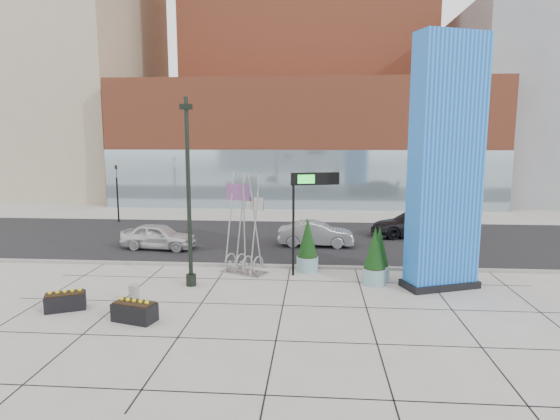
# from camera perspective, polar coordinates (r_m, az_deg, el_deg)

# --- Properties ---
(ground) EXTENTS (160.00, 160.00, 0.00)m
(ground) POSITION_cam_1_polar(r_m,az_deg,el_deg) (18.33, -2.59, -10.37)
(ground) COLOR #9E9991
(ground) RESTS_ON ground
(street_asphalt) EXTENTS (80.00, 12.00, 0.02)m
(street_asphalt) POSITION_cam_1_polar(r_m,az_deg,el_deg) (27.92, -0.10, -3.61)
(street_asphalt) COLOR black
(street_asphalt) RESTS_ON ground
(curb_edge) EXTENTS (80.00, 0.30, 0.12)m
(curb_edge) POSITION_cam_1_polar(r_m,az_deg,el_deg) (22.10, -1.33, -6.83)
(curb_edge) COLOR gray
(curb_edge) RESTS_ON ground
(tower_podium) EXTENTS (34.00, 10.00, 11.00)m
(tower_podium) POSITION_cam_1_polar(r_m,az_deg,el_deg) (44.19, 2.94, 8.14)
(tower_podium) COLOR #AA4D31
(tower_podium) RESTS_ON ground
(tower_glass_front) EXTENTS (34.00, 0.60, 5.00)m
(tower_glass_front) POSITION_cam_1_polar(r_m,az_deg,el_deg) (39.55, 2.73, 3.71)
(tower_glass_front) COLOR #8CA5B2
(tower_glass_front) RESTS_ON ground
(building_beige_left) EXTENTS (18.00, 20.00, 34.00)m
(building_beige_left) POSITION_cam_1_polar(r_m,az_deg,el_deg) (59.42, -25.39, 18.65)
(building_beige_left) COLOR tan
(building_beige_left) RESTS_ON ground
(building_grey_parking) EXTENTS (20.00, 18.00, 18.00)m
(building_grey_parking) POSITION_cam_1_polar(r_m,az_deg,el_deg) (54.74, 30.82, 10.72)
(building_grey_parking) COLOR slate
(building_grey_parking) RESTS_ON ground
(blue_pylon) EXTENTS (3.26, 2.29, 9.96)m
(blue_pylon) POSITION_cam_1_polar(r_m,az_deg,el_deg) (19.50, 19.54, 4.75)
(blue_pylon) COLOR blue
(blue_pylon) RESTS_ON ground
(lamp_post) EXTENTS (0.49, 0.42, 7.59)m
(lamp_post) POSITION_cam_1_polar(r_m,az_deg,el_deg) (19.11, -11.02, -0.12)
(lamp_post) COLOR black
(lamp_post) RESTS_ON ground
(public_art_sculpture) EXTENTS (2.24, 1.75, 4.55)m
(public_art_sculpture) POSITION_cam_1_polar(r_m,az_deg,el_deg) (20.98, -4.37, -4.51)
(public_art_sculpture) COLOR #B2B5B7
(public_art_sculpture) RESTS_ON ground
(concrete_bollard) EXTENTS (0.38, 0.38, 0.74)m
(concrete_bollard) POSITION_cam_1_polar(r_m,az_deg,el_deg) (18.08, -17.35, -9.81)
(concrete_bollard) COLOR gray
(concrete_bollard) RESTS_ON ground
(overhead_street_sign) EXTENTS (2.10, 0.76, 4.53)m
(overhead_street_sign) POSITION_cam_1_polar(r_m,az_deg,el_deg) (20.09, 3.86, 2.70)
(overhead_street_sign) COLOR black
(overhead_street_sign) RESTS_ON ground
(round_planter_east) EXTENTS (0.98, 0.98, 2.44)m
(round_planter_east) POSITION_cam_1_polar(r_m,az_deg,el_deg) (19.75, 11.47, -5.63)
(round_planter_east) COLOR #7DA5A8
(round_planter_east) RESTS_ON ground
(round_planter_mid) EXTENTS (0.92, 0.92, 2.31)m
(round_planter_mid) POSITION_cam_1_polar(r_m,az_deg,el_deg) (20.38, 11.98, -5.38)
(round_planter_mid) COLOR #7DA5A8
(round_planter_mid) RESTS_ON ground
(round_planter_west) EXTENTS (0.99, 0.99, 2.46)m
(round_planter_west) POSITION_cam_1_polar(r_m,az_deg,el_deg) (21.21, 3.37, -4.43)
(round_planter_west) COLOR #7DA5A8
(round_planter_west) RESTS_ON ground
(box_planter_north) EXTENTS (1.49, 1.16, 0.73)m
(box_planter_north) POSITION_cam_1_polar(r_m,az_deg,el_deg) (18.43, -24.69, -9.98)
(box_planter_north) COLOR black
(box_planter_north) RESTS_ON ground
(box_planter_south) EXTENTS (1.55, 1.07, 0.78)m
(box_planter_south) POSITION_cam_1_polar(r_m,az_deg,el_deg) (16.54, -17.31, -11.63)
(box_planter_south) COLOR black
(box_planter_south) RESTS_ON ground
(car_white_west) EXTENTS (4.18, 2.03, 1.37)m
(car_white_west) POSITION_cam_1_polar(r_m,az_deg,el_deg) (26.34, -14.58, -3.15)
(car_white_west) COLOR silver
(car_white_west) RESTS_ON ground
(car_silver_mid) EXTENTS (4.19, 1.54, 1.37)m
(car_silver_mid) POSITION_cam_1_polar(r_m,az_deg,el_deg) (26.23, 4.40, -2.95)
(car_silver_mid) COLOR #989A9F
(car_silver_mid) RESTS_ON ground
(car_dark_east) EXTENTS (5.67, 3.21, 1.55)m
(car_dark_east) POSITION_cam_1_polar(r_m,az_deg,el_deg) (29.89, 16.04, -1.64)
(car_dark_east) COLOR black
(car_dark_east) RESTS_ON ground
(traffic_signal) EXTENTS (0.15, 0.18, 4.10)m
(traffic_signal) POSITION_cam_1_polar(r_m,az_deg,el_deg) (35.34, -19.23, 2.29)
(traffic_signal) COLOR black
(traffic_signal) RESTS_ON ground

